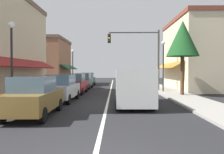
{
  "coord_description": "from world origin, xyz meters",
  "views": [
    {
      "loc": [
        0.47,
        -4.06,
        2.03
      ],
      "look_at": [
        0.24,
        12.64,
        1.55
      ],
      "focal_mm": 35.22,
      "sensor_mm": 36.0,
      "label": 1
    }
  ],
  "objects_px": {
    "parked_car_far_left": "(83,81)",
    "street_lamp_left_far": "(73,62)",
    "parked_car_third_left": "(75,84)",
    "street_lamp_right_mid": "(163,58)",
    "parked_car_second_left": "(61,88)",
    "street_lamp_left_near": "(12,50)",
    "van_in_lane": "(133,86)",
    "parked_car_distant_left": "(88,79)",
    "traffic_signal_mast_arm": "(141,49)",
    "parked_car_nearest_left": "(34,97)",
    "tree_right_near": "(183,39)"
  },
  "relations": [
    {
      "from": "parked_car_second_left",
      "to": "street_lamp_left_near",
      "type": "xyz_separation_m",
      "value": [
        -1.95,
        -2.8,
        2.26
      ]
    },
    {
      "from": "parked_car_second_left",
      "to": "parked_car_third_left",
      "type": "distance_m",
      "value": 4.97
    },
    {
      "from": "tree_right_near",
      "to": "parked_car_third_left",
      "type": "bearing_deg",
      "value": 168.06
    },
    {
      "from": "parked_car_second_left",
      "to": "street_lamp_left_far",
      "type": "height_order",
      "value": "street_lamp_left_far"
    },
    {
      "from": "parked_car_far_left",
      "to": "street_lamp_left_near",
      "type": "relative_size",
      "value": 0.89
    },
    {
      "from": "parked_car_far_left",
      "to": "van_in_lane",
      "type": "bearing_deg",
      "value": -67.83
    },
    {
      "from": "parked_car_second_left",
      "to": "street_lamp_left_near",
      "type": "bearing_deg",
      "value": -123.45
    },
    {
      "from": "street_lamp_left_near",
      "to": "tree_right_near",
      "type": "height_order",
      "value": "tree_right_near"
    },
    {
      "from": "parked_car_distant_left",
      "to": "parked_car_far_left",
      "type": "bearing_deg",
      "value": -89.82
    },
    {
      "from": "van_in_lane",
      "to": "parked_car_distant_left",
      "type": "bearing_deg",
      "value": 105.8
    },
    {
      "from": "parked_car_nearest_left",
      "to": "parked_car_far_left",
      "type": "bearing_deg",
      "value": 88.45
    },
    {
      "from": "traffic_signal_mast_arm",
      "to": "tree_right_near",
      "type": "distance_m",
      "value": 5.17
    },
    {
      "from": "tree_right_near",
      "to": "parked_car_far_left",
      "type": "bearing_deg",
      "value": 141.55
    },
    {
      "from": "parked_car_distant_left",
      "to": "tree_right_near",
      "type": "distance_m",
      "value": 15.53
    },
    {
      "from": "parked_car_nearest_left",
      "to": "street_lamp_right_mid",
      "type": "relative_size",
      "value": 0.87
    },
    {
      "from": "parked_car_distant_left",
      "to": "street_lamp_left_near",
      "type": "distance_m",
      "value": 18.23
    },
    {
      "from": "parked_car_far_left",
      "to": "street_lamp_left_far",
      "type": "height_order",
      "value": "street_lamp_left_far"
    },
    {
      "from": "parked_car_nearest_left",
      "to": "traffic_signal_mast_arm",
      "type": "relative_size",
      "value": 0.68
    },
    {
      "from": "parked_car_distant_left",
      "to": "street_lamp_left_far",
      "type": "relative_size",
      "value": 0.89
    },
    {
      "from": "parked_car_second_left",
      "to": "street_lamp_left_near",
      "type": "height_order",
      "value": "street_lamp_left_near"
    },
    {
      "from": "parked_car_far_left",
      "to": "tree_right_near",
      "type": "bearing_deg",
      "value": -37.56
    },
    {
      "from": "parked_car_second_left",
      "to": "van_in_lane",
      "type": "relative_size",
      "value": 0.8
    },
    {
      "from": "parked_car_third_left",
      "to": "traffic_signal_mast_arm",
      "type": "bearing_deg",
      "value": 22.82
    },
    {
      "from": "parked_car_distant_left",
      "to": "van_in_lane",
      "type": "xyz_separation_m",
      "value": [
        4.71,
        -16.86,
        0.27
      ]
    },
    {
      "from": "parked_car_nearest_left",
      "to": "van_in_lane",
      "type": "xyz_separation_m",
      "value": [
        4.64,
        3.09,
        0.27
      ]
    },
    {
      "from": "street_lamp_left_near",
      "to": "street_lamp_right_mid",
      "type": "distance_m",
      "value": 13.2
    },
    {
      "from": "parked_car_second_left",
      "to": "street_lamp_right_mid",
      "type": "bearing_deg",
      "value": 37.75
    },
    {
      "from": "traffic_signal_mast_arm",
      "to": "street_lamp_right_mid",
      "type": "bearing_deg",
      "value": -40.96
    },
    {
      "from": "parked_car_distant_left",
      "to": "street_lamp_left_near",
      "type": "relative_size",
      "value": 0.89
    },
    {
      "from": "parked_car_second_left",
      "to": "parked_car_third_left",
      "type": "height_order",
      "value": "same"
    },
    {
      "from": "parked_car_third_left",
      "to": "street_lamp_left_near",
      "type": "distance_m",
      "value": 8.33
    },
    {
      "from": "parked_car_nearest_left",
      "to": "street_lamp_left_near",
      "type": "relative_size",
      "value": 0.89
    },
    {
      "from": "parked_car_second_left",
      "to": "traffic_signal_mast_arm",
      "type": "xyz_separation_m",
      "value": [
        6.17,
        7.46,
        3.25
      ]
    },
    {
      "from": "parked_car_far_left",
      "to": "tree_right_near",
      "type": "xyz_separation_m",
      "value": [
        8.92,
        -7.08,
        3.65
      ]
    },
    {
      "from": "parked_car_nearest_left",
      "to": "parked_car_distant_left",
      "type": "relative_size",
      "value": 1.0
    },
    {
      "from": "parked_car_nearest_left",
      "to": "street_lamp_left_near",
      "type": "height_order",
      "value": "street_lamp_left_near"
    },
    {
      "from": "parked_car_third_left",
      "to": "street_lamp_right_mid",
      "type": "relative_size",
      "value": 0.87
    },
    {
      "from": "parked_car_far_left",
      "to": "parked_car_distant_left",
      "type": "xyz_separation_m",
      "value": [
        -0.1,
        5.02,
        0.0
      ]
    },
    {
      "from": "van_in_lane",
      "to": "street_lamp_left_near",
      "type": "relative_size",
      "value": 1.12
    },
    {
      "from": "parked_car_second_left",
      "to": "van_in_lane",
      "type": "bearing_deg",
      "value": -18.51
    },
    {
      "from": "van_in_lane",
      "to": "parked_car_second_left",
      "type": "bearing_deg",
      "value": 160.23
    },
    {
      "from": "parked_car_nearest_left",
      "to": "street_lamp_right_mid",
      "type": "xyz_separation_m",
      "value": [
        8.04,
        10.64,
        2.33
      ]
    },
    {
      "from": "parked_car_third_left",
      "to": "parked_car_far_left",
      "type": "relative_size",
      "value": 1.0
    },
    {
      "from": "van_in_lane",
      "to": "traffic_signal_mast_arm",
      "type": "relative_size",
      "value": 0.85
    },
    {
      "from": "parked_car_far_left",
      "to": "street_lamp_left_near",
      "type": "xyz_separation_m",
      "value": [
        -1.93,
        -12.97,
        2.26
      ]
    },
    {
      "from": "street_lamp_left_far",
      "to": "traffic_signal_mast_arm",
      "type": "bearing_deg",
      "value": -35.1
    },
    {
      "from": "parked_car_third_left",
      "to": "van_in_lane",
      "type": "bearing_deg",
      "value": -54.54
    },
    {
      "from": "traffic_signal_mast_arm",
      "to": "parked_car_far_left",
      "type": "bearing_deg",
      "value": 156.31
    },
    {
      "from": "parked_car_far_left",
      "to": "street_lamp_left_far",
      "type": "distance_m",
      "value": 4.04
    },
    {
      "from": "traffic_signal_mast_arm",
      "to": "street_lamp_left_far",
      "type": "bearing_deg",
      "value": 144.9
    }
  ]
}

